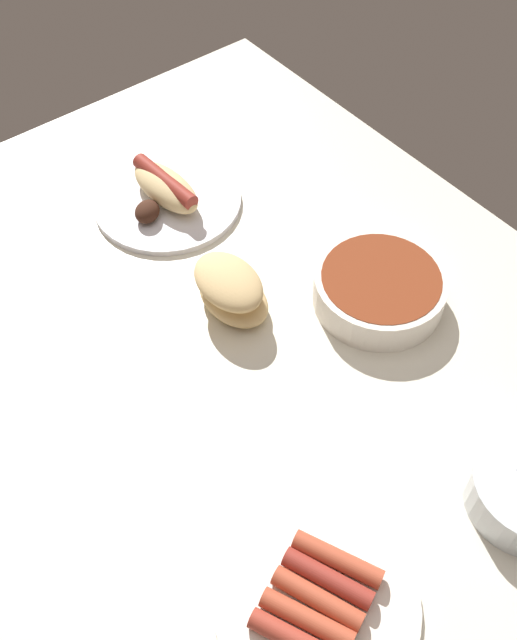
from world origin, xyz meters
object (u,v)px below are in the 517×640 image
bowl_chili (379,288)px  plate_sausages (317,602)px  bread_stack (231,290)px  plate_hotdog_assembled (166,195)px

bowl_chili → plate_sausages: bearing=127.6°
bread_stack → bowl_chili: (-11.61, -16.58, -0.90)cm
plate_hotdog_assembled → bowl_chili: bearing=-160.6°
plate_hotdog_assembled → bowl_chili: size_ratio=1.27×
bread_stack → plate_sausages: (-37.50, 17.07, -2.59)cm
bowl_chili → bread_stack: bearing=55.0°
bread_stack → bowl_chili: 20.26cm
plate_hotdog_assembled → plate_sausages: size_ratio=1.06×
bread_stack → plate_sausages: bread_stack is taller
bread_stack → plate_hotdog_assembled: bread_stack is taller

